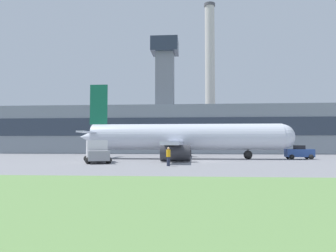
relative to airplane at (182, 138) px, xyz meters
name	(u,v)px	position (x,y,z in m)	size (l,w,h in m)	color
ground_plane	(202,161)	(2.50, -5.33, -2.83)	(400.00, 400.00, 0.00)	gray
terminal_building	(197,129)	(2.23, 25.04, 2.30)	(83.08, 12.89, 24.36)	gray
smokestack_left	(210,76)	(6.23, 50.51, 18.72)	(3.23, 3.23, 42.84)	beige
airplane	(182,138)	(0.00, 0.00, 0.00)	(28.82, 24.32, 10.16)	silver
pushback_tug	(299,153)	(15.41, 0.65, -2.02)	(3.51, 2.34, 1.83)	#2D4C93
baggage_truck	(97,151)	(-9.21, -8.26, -1.63)	(4.24, 6.67, 2.43)	gray
ground_crew_person	(168,156)	(-0.83, -13.46, -1.93)	(0.55, 0.55, 1.76)	#23283D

